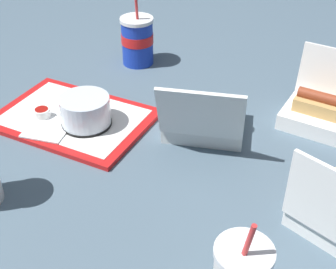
# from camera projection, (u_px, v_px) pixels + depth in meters

# --- Properties ---
(ground_plane) EXTENTS (3.20, 3.20, 0.00)m
(ground_plane) POSITION_uv_depth(u_px,v_px,m) (175.00, 145.00, 1.08)
(ground_plane) COLOR #4C6070
(food_tray) EXTENTS (0.39, 0.29, 0.01)m
(food_tray) POSITION_uv_depth(u_px,v_px,m) (73.00, 118.00, 1.16)
(food_tray) COLOR red
(food_tray) RESTS_ON ground_plane
(cake_container) EXTENTS (0.12, 0.12, 0.07)m
(cake_container) POSITION_uv_depth(u_px,v_px,m) (86.00, 112.00, 1.11)
(cake_container) COLOR black
(cake_container) RESTS_ON food_tray
(ketchup_cup) EXTENTS (0.04, 0.04, 0.02)m
(ketchup_cup) POSITION_uv_depth(u_px,v_px,m) (42.00, 113.00, 1.14)
(ketchup_cup) COLOR white
(ketchup_cup) RESTS_ON food_tray
(napkin_stack) EXTENTS (0.12, 0.12, 0.00)m
(napkin_stack) POSITION_uv_depth(u_px,v_px,m) (48.00, 128.00, 1.11)
(napkin_stack) COLOR white
(napkin_stack) RESTS_ON food_tray
(plastic_fork) EXTENTS (0.11, 0.05, 0.00)m
(plastic_fork) POSITION_uv_depth(u_px,v_px,m) (66.00, 100.00, 1.21)
(plastic_fork) COLOR white
(plastic_fork) RESTS_ON food_tray
(clamshell_hotdog_corner) EXTENTS (0.25, 0.26, 0.18)m
(clamshell_hotdog_corner) POSITION_uv_depth(u_px,v_px,m) (205.00, 118.00, 1.10)
(clamshell_hotdog_corner) COLOR white
(clamshell_hotdog_corner) RESTS_ON ground_plane
(clamshell_hotdog_right) EXTENTS (0.21, 0.16, 0.17)m
(clamshell_hotdog_right) POSITION_uv_depth(u_px,v_px,m) (328.00, 112.00, 1.12)
(clamshell_hotdog_right) COLOR white
(clamshell_hotdog_right) RESTS_ON ground_plane
(soda_cup_front) EXTENTS (0.10, 0.10, 0.20)m
(soda_cup_front) POSITION_uv_depth(u_px,v_px,m) (137.00, 40.00, 1.38)
(soda_cup_front) COLOR #1938B7
(soda_cup_front) RESTS_ON ground_plane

